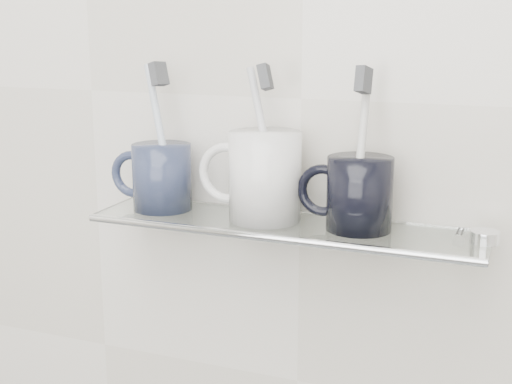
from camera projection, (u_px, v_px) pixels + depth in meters
The scene contains 18 objects.
wall_back at pixel (301, 99), 0.92m from camera, with size 2.50×2.50×0.00m, color beige.
shelf_glass at pixel (284, 226), 0.90m from camera, with size 0.50×0.12×0.01m, color silver.
shelf_rail at pixel (269, 238), 0.85m from camera, with size 0.01×0.01×0.50m, color silver.
bracket_left at pixel (157, 210), 1.02m from camera, with size 0.02×0.02×0.03m, color silver.
bracket_right at pixel (459, 242), 0.87m from camera, with size 0.02×0.02×0.03m, color silver.
mug_left at pixel (162, 177), 0.95m from camera, with size 0.08×0.08×0.09m, color #1F2940.
mug_left_handle at pixel (133, 174), 0.97m from camera, with size 0.07×0.07×0.01m, color #1F2940.
toothbrush_left at pixel (161, 135), 0.94m from camera, with size 0.01×0.01×0.19m, color silver.
bristles_left at pixel (159, 74), 0.92m from camera, with size 0.01×0.02×0.03m, color #3C3E41.
mug_center at pixel (265, 176), 0.90m from camera, with size 0.09×0.09×0.11m, color silver.
mug_center_handle at pixel (227, 173), 0.92m from camera, with size 0.08×0.08×0.01m, color silver.
toothbrush_center at pixel (265, 142), 0.89m from camera, with size 0.01×0.01×0.19m, color silver.
bristles_center at pixel (265, 77), 0.87m from camera, with size 0.01×0.02×0.03m, color #3C3E41.
mug_right at pixel (360, 194), 0.86m from camera, with size 0.08×0.08×0.09m, color black.
mug_right_handle at pixel (323, 191), 0.87m from camera, with size 0.07×0.07×0.01m, color black.
toothbrush_right at pixel (361, 148), 0.85m from camera, with size 0.01×0.01×0.19m, color beige.
bristles_right at pixel (364, 80), 0.83m from camera, with size 0.01×0.02×0.03m, color #3C3E41.
chrome_cap at pixel (485, 237), 0.81m from camera, with size 0.03×0.03×0.01m, color silver.
Camera 1 is at (0.28, 0.22, 1.35)m, focal length 50.00 mm.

